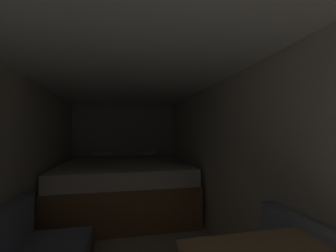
# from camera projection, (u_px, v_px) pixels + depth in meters

# --- Properties ---
(wall_back) EXTENTS (2.34, 0.05, 1.99)m
(wall_back) POSITION_uv_depth(u_px,v_px,m) (124.00, 148.00, 4.95)
(wall_back) COLOR beige
(wall_back) RESTS_ON ground
(wall_left) EXTENTS (0.05, 5.26, 1.99)m
(wall_left) POSITION_uv_depth(u_px,v_px,m) (8.00, 170.00, 2.11)
(wall_left) COLOR beige
(wall_left) RESTS_ON ground
(wall_right) EXTENTS (0.05, 5.26, 1.99)m
(wall_right) POSITION_uv_depth(u_px,v_px,m) (224.00, 163.00, 2.59)
(wall_right) COLOR beige
(wall_right) RESTS_ON ground
(ceiling_slab) EXTENTS (2.34, 5.26, 0.05)m
(ceiling_slab) POSITION_uv_depth(u_px,v_px,m) (127.00, 73.00, 2.38)
(ceiling_slab) COLOR white
(ceiling_slab) RESTS_ON wall_left
(bed) EXTENTS (2.12, 2.10, 0.98)m
(bed) POSITION_uv_depth(u_px,v_px,m) (125.00, 185.00, 3.84)
(bed) COLOR olive
(bed) RESTS_ON ground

